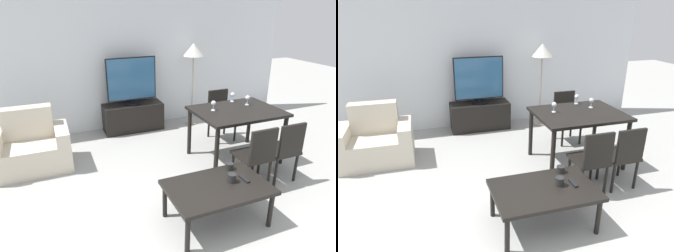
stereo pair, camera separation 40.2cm
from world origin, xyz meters
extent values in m
cube|color=silver|center=(0.00, 3.70, 1.35)|extent=(6.96, 0.06, 2.70)
cube|color=beige|center=(-1.52, 2.56, 0.20)|extent=(0.67, 0.67, 0.39)
cube|color=beige|center=(-1.52, 2.79, 0.62)|extent=(0.67, 0.20, 0.46)
cube|color=beige|center=(-1.10, 2.56, 0.29)|extent=(0.18, 0.67, 0.57)
cube|color=black|center=(0.19, 3.42, 0.25)|extent=(1.07, 0.42, 0.50)
cylinder|color=black|center=(0.19, 3.42, 0.52)|extent=(0.31, 0.31, 0.03)
cylinder|color=black|center=(0.19, 3.42, 0.56)|extent=(0.04, 0.04, 0.05)
cube|color=black|center=(0.19, 3.42, 0.96)|extent=(0.89, 0.04, 0.76)
cube|color=#2D5B84|center=(0.19, 3.40, 0.96)|extent=(0.85, 0.01, 0.72)
cube|color=black|center=(0.28, 0.60, 0.42)|extent=(1.06, 0.67, 0.04)
cylinder|color=black|center=(-0.20, 0.32, 0.20)|extent=(0.05, 0.05, 0.40)
cylinder|color=black|center=(0.75, 0.32, 0.20)|extent=(0.05, 0.05, 0.40)
cylinder|color=black|center=(-0.20, 0.88, 0.20)|extent=(0.05, 0.05, 0.40)
cylinder|color=black|center=(0.75, 0.88, 0.20)|extent=(0.05, 0.05, 0.40)
cube|color=black|center=(1.27, 1.75, 0.75)|extent=(1.22, 0.91, 0.04)
cylinder|color=black|center=(0.72, 1.35, 0.37)|extent=(0.06, 0.06, 0.73)
cylinder|color=black|center=(1.82, 1.35, 0.37)|extent=(0.06, 0.06, 0.73)
cylinder|color=black|center=(0.72, 2.14, 0.37)|extent=(0.06, 0.06, 0.73)
cylinder|color=black|center=(1.82, 2.14, 0.37)|extent=(0.06, 0.06, 0.73)
cube|color=black|center=(1.05, 1.06, 0.41)|extent=(0.40, 0.40, 0.04)
cylinder|color=black|center=(0.89, 1.22, 0.20)|extent=(0.04, 0.04, 0.39)
cylinder|color=black|center=(1.22, 1.22, 0.20)|extent=(0.04, 0.04, 0.39)
cylinder|color=black|center=(0.89, 0.90, 0.20)|extent=(0.04, 0.04, 0.39)
cylinder|color=black|center=(1.22, 0.90, 0.20)|extent=(0.04, 0.04, 0.39)
cube|color=black|center=(1.05, 0.88, 0.63)|extent=(0.37, 0.04, 0.40)
cube|color=black|center=(1.48, 2.43, 0.41)|extent=(0.40, 0.40, 0.04)
cylinder|color=black|center=(1.32, 2.27, 0.20)|extent=(0.04, 0.04, 0.39)
cylinder|color=black|center=(1.64, 2.27, 0.20)|extent=(0.04, 0.04, 0.39)
cylinder|color=black|center=(1.32, 2.60, 0.20)|extent=(0.04, 0.04, 0.39)
cylinder|color=black|center=(1.64, 2.60, 0.20)|extent=(0.04, 0.04, 0.39)
cube|color=black|center=(1.48, 2.62, 0.63)|extent=(0.37, 0.04, 0.40)
cube|color=black|center=(1.48, 1.06, 0.41)|extent=(0.40, 0.40, 0.04)
cylinder|color=black|center=(1.32, 1.22, 0.20)|extent=(0.04, 0.04, 0.39)
cylinder|color=black|center=(1.64, 1.22, 0.20)|extent=(0.04, 0.04, 0.39)
cylinder|color=black|center=(1.32, 0.90, 0.20)|extent=(0.04, 0.04, 0.39)
cylinder|color=black|center=(1.64, 0.90, 0.20)|extent=(0.04, 0.04, 0.39)
cube|color=black|center=(1.48, 0.88, 0.63)|extent=(0.37, 0.04, 0.40)
cylinder|color=gray|center=(1.34, 3.31, 0.01)|extent=(0.24, 0.24, 0.02)
cylinder|color=gray|center=(1.34, 3.31, 0.67)|extent=(0.02, 0.02, 1.28)
cone|color=beige|center=(1.34, 3.31, 1.42)|extent=(0.37, 0.37, 0.23)
cube|color=black|center=(0.60, 0.59, 0.45)|extent=(0.04, 0.15, 0.02)
cylinder|color=black|center=(0.57, 0.84, 0.48)|extent=(0.09, 0.09, 0.07)
cylinder|color=black|center=(0.45, 0.61, 0.49)|extent=(0.09, 0.09, 0.09)
cylinder|color=silver|center=(0.94, 1.86, 0.78)|extent=(0.06, 0.06, 0.01)
cylinder|color=silver|center=(0.94, 1.86, 0.81)|extent=(0.01, 0.01, 0.07)
sphere|color=silver|center=(0.94, 1.86, 0.88)|extent=(0.07, 0.07, 0.07)
cylinder|color=silver|center=(1.54, 1.89, 0.78)|extent=(0.06, 0.06, 0.01)
cylinder|color=silver|center=(1.54, 1.89, 0.81)|extent=(0.01, 0.01, 0.07)
sphere|color=silver|center=(1.54, 1.89, 0.88)|extent=(0.07, 0.07, 0.07)
cylinder|color=silver|center=(1.43, 2.12, 0.78)|extent=(0.06, 0.06, 0.01)
cylinder|color=silver|center=(1.43, 2.12, 0.81)|extent=(0.01, 0.01, 0.07)
sphere|color=silver|center=(1.43, 2.12, 0.88)|extent=(0.07, 0.07, 0.07)
camera|label=1|loc=(-1.19, -1.62, 2.15)|focal=32.00mm
camera|label=2|loc=(-0.81, -1.75, 2.15)|focal=32.00mm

